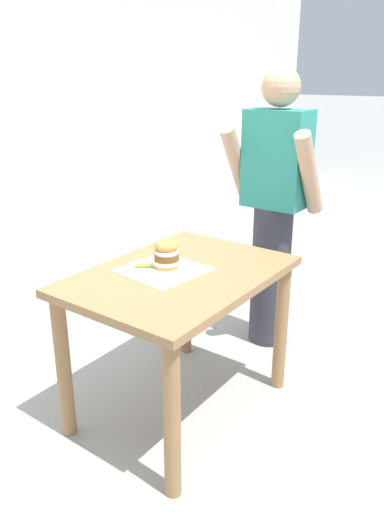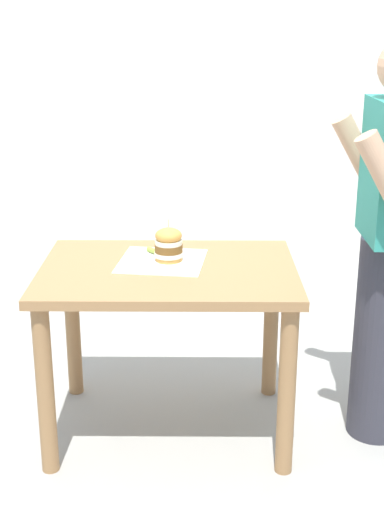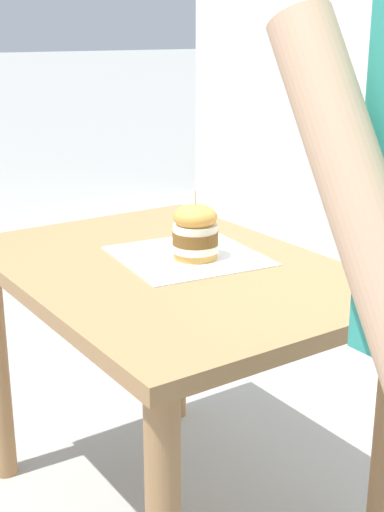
% 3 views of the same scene
% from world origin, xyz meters
% --- Properties ---
extents(ground_plane, '(80.00, 80.00, 0.00)m').
position_xyz_m(ground_plane, '(0.00, 0.00, 0.00)').
color(ground_plane, '#9E9E99').
extents(patio_table, '(0.76, 1.07, 0.77)m').
position_xyz_m(patio_table, '(0.00, 0.00, 0.63)').
color(patio_table, '#9E7247').
rests_on(patio_table, ground).
extents(serving_paper, '(0.39, 0.39, 0.00)m').
position_xyz_m(serving_paper, '(-0.08, -0.03, 0.77)').
color(serving_paper, white).
rests_on(serving_paper, patio_table).
extents(sandwich, '(0.12, 0.12, 0.18)m').
position_xyz_m(sandwich, '(-0.08, -0.00, 0.84)').
color(sandwich, gold).
rests_on(sandwich, serving_paper).
extents(pickle_spear, '(0.08, 0.07, 0.02)m').
position_xyz_m(pickle_spear, '(-0.17, -0.07, 0.78)').
color(pickle_spear, '#8EA83D').
rests_on(pickle_spear, serving_paper).
extents(diner_across_table, '(0.55, 0.35, 1.69)m').
position_xyz_m(diner_across_table, '(0.02, 0.91, 0.88)').
color(diner_across_table, '#33333D').
rests_on(diner_across_table, ground).
extents(parked_car_near_curb, '(4.24, 1.92, 1.60)m').
position_xyz_m(parked_car_near_curb, '(-5.80, 7.06, 0.72)').
color(parked_car_near_curb, '#145933').
rests_on(parked_car_near_curb, ground).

